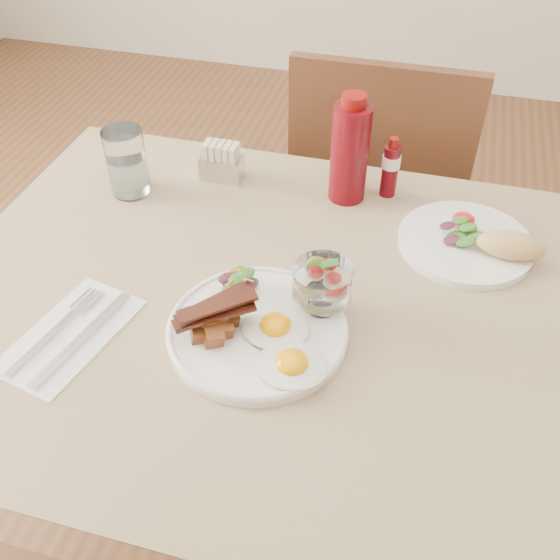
{
  "coord_description": "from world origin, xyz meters",
  "views": [
    {
      "loc": [
        0.11,
        -0.71,
        1.47
      ],
      "look_at": [
        -0.08,
        -0.03,
        0.82
      ],
      "focal_mm": 40.0,
      "sensor_mm": 36.0,
      "label": 1
    }
  ],
  "objects_px": {
    "second_plate": "(476,242)",
    "sugar_caddy": "(222,163)",
    "table": "(328,345)",
    "water_glass": "(128,166)",
    "ketchup_bottle": "(350,152)",
    "chair_far": "(377,197)",
    "main_plate": "(257,331)",
    "hot_sauce_bottle": "(390,168)",
    "fruit_cup": "(322,283)"
  },
  "relations": [
    {
      "from": "fruit_cup",
      "to": "chair_far",
      "type": "bearing_deg",
      "value": 88.93
    },
    {
      "from": "ketchup_bottle",
      "to": "water_glass",
      "type": "distance_m",
      "value": 0.43
    },
    {
      "from": "chair_far",
      "to": "hot_sauce_bottle",
      "type": "bearing_deg",
      "value": -82.22
    },
    {
      "from": "table",
      "to": "chair_far",
      "type": "height_order",
      "value": "chair_far"
    },
    {
      "from": "second_plate",
      "to": "water_glass",
      "type": "relative_size",
      "value": 1.9
    },
    {
      "from": "hot_sauce_bottle",
      "to": "water_glass",
      "type": "distance_m",
      "value": 0.51
    },
    {
      "from": "fruit_cup",
      "to": "water_glass",
      "type": "distance_m",
      "value": 0.5
    },
    {
      "from": "ketchup_bottle",
      "to": "hot_sauce_bottle",
      "type": "bearing_deg",
      "value": 20.38
    },
    {
      "from": "main_plate",
      "to": "ketchup_bottle",
      "type": "bearing_deg",
      "value": 81.06
    },
    {
      "from": "water_glass",
      "to": "second_plate",
      "type": "bearing_deg",
      "value": -0.78
    },
    {
      "from": "water_glass",
      "to": "chair_far",
      "type": "bearing_deg",
      "value": 44.08
    },
    {
      "from": "second_plate",
      "to": "table",
      "type": "bearing_deg",
      "value": -135.59
    },
    {
      "from": "fruit_cup",
      "to": "second_plate",
      "type": "bearing_deg",
      "value": 44.92
    },
    {
      "from": "water_glass",
      "to": "fruit_cup",
      "type": "bearing_deg",
      "value": -28.6
    },
    {
      "from": "fruit_cup",
      "to": "sugar_caddy",
      "type": "bearing_deg",
      "value": 129.99
    },
    {
      "from": "chair_far",
      "to": "hot_sauce_bottle",
      "type": "relative_size",
      "value": 7.43
    },
    {
      "from": "ketchup_bottle",
      "to": "sugar_caddy",
      "type": "bearing_deg",
      "value": 179.96
    },
    {
      "from": "second_plate",
      "to": "water_glass",
      "type": "bearing_deg",
      "value": 179.22
    },
    {
      "from": "chair_far",
      "to": "fruit_cup",
      "type": "bearing_deg",
      "value": -91.07
    },
    {
      "from": "table",
      "to": "water_glass",
      "type": "distance_m",
      "value": 0.53
    },
    {
      "from": "second_plate",
      "to": "hot_sauce_bottle",
      "type": "relative_size",
      "value": 2.03
    },
    {
      "from": "table",
      "to": "second_plate",
      "type": "distance_m",
      "value": 0.32
    },
    {
      "from": "table",
      "to": "ketchup_bottle",
      "type": "relative_size",
      "value": 6.17
    },
    {
      "from": "fruit_cup",
      "to": "hot_sauce_bottle",
      "type": "xyz_separation_m",
      "value": [
        0.06,
        0.36,
        -0.01
      ]
    },
    {
      "from": "table",
      "to": "ketchup_bottle",
      "type": "bearing_deg",
      "value": 96.16
    },
    {
      "from": "table",
      "to": "water_glass",
      "type": "relative_size",
      "value": 9.95
    },
    {
      "from": "ketchup_bottle",
      "to": "sugar_caddy",
      "type": "relative_size",
      "value": 2.5
    },
    {
      "from": "chair_far",
      "to": "sugar_caddy",
      "type": "bearing_deg",
      "value": -130.38
    },
    {
      "from": "table",
      "to": "main_plate",
      "type": "xyz_separation_m",
      "value": [
        -0.1,
        -0.09,
        0.1
      ]
    },
    {
      "from": "main_plate",
      "to": "chair_far",
      "type": "bearing_deg",
      "value": 82.56
    },
    {
      "from": "second_plate",
      "to": "sugar_caddy",
      "type": "distance_m",
      "value": 0.52
    },
    {
      "from": "sugar_caddy",
      "to": "water_glass",
      "type": "height_order",
      "value": "water_glass"
    },
    {
      "from": "table",
      "to": "water_glass",
      "type": "xyz_separation_m",
      "value": [
        -0.45,
        0.22,
        0.15
      ]
    },
    {
      "from": "ketchup_bottle",
      "to": "sugar_caddy",
      "type": "xyz_separation_m",
      "value": [
        -0.26,
        0.0,
        -0.07
      ]
    },
    {
      "from": "main_plate",
      "to": "hot_sauce_bottle",
      "type": "xyz_separation_m",
      "value": [
        0.14,
        0.43,
        0.05
      ]
    },
    {
      "from": "ketchup_bottle",
      "to": "water_glass",
      "type": "relative_size",
      "value": 1.61
    },
    {
      "from": "main_plate",
      "to": "ketchup_bottle",
      "type": "distance_m",
      "value": 0.42
    },
    {
      "from": "fruit_cup",
      "to": "ketchup_bottle",
      "type": "relative_size",
      "value": 0.44
    },
    {
      "from": "second_plate",
      "to": "hot_sauce_bottle",
      "type": "xyz_separation_m",
      "value": [
        -0.18,
        0.13,
        0.04
      ]
    },
    {
      "from": "second_plate",
      "to": "ketchup_bottle",
      "type": "distance_m",
      "value": 0.29
    },
    {
      "from": "chair_far",
      "to": "ketchup_bottle",
      "type": "height_order",
      "value": "ketchup_bottle"
    },
    {
      "from": "chair_far",
      "to": "main_plate",
      "type": "distance_m",
      "value": 0.79
    },
    {
      "from": "ketchup_bottle",
      "to": "water_glass",
      "type": "xyz_separation_m",
      "value": [
        -0.42,
        -0.09,
        -0.04
      ]
    },
    {
      "from": "ketchup_bottle",
      "to": "hot_sauce_bottle",
      "type": "relative_size",
      "value": 1.72
    },
    {
      "from": "fruit_cup",
      "to": "ketchup_bottle",
      "type": "xyz_separation_m",
      "value": [
        -0.02,
        0.33,
        0.03
      ]
    },
    {
      "from": "chair_far",
      "to": "hot_sauce_bottle",
      "type": "distance_m",
      "value": 0.43
    },
    {
      "from": "table",
      "to": "hot_sauce_bottle",
      "type": "relative_size",
      "value": 10.63
    },
    {
      "from": "fruit_cup",
      "to": "ketchup_bottle",
      "type": "bearing_deg",
      "value": 93.7
    },
    {
      "from": "sugar_caddy",
      "to": "second_plate",
      "type": "bearing_deg",
      "value": -10.85
    },
    {
      "from": "table",
      "to": "main_plate",
      "type": "distance_m",
      "value": 0.16
    }
  ]
}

